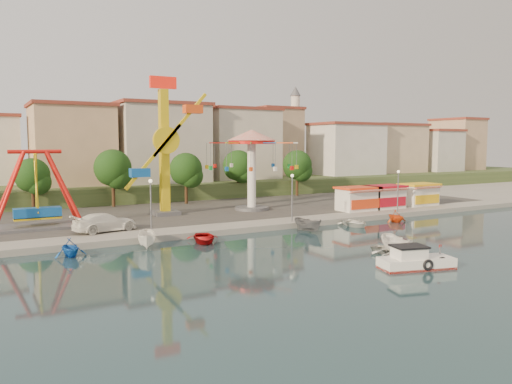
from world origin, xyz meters
TOP-DOWN VIEW (x-y plane):
  - ground at (0.00, 0.00)m, footprint 200.00×200.00m
  - quay_deck at (0.00, 62.00)m, footprint 200.00×100.00m
  - asphalt_pad at (0.00, 30.00)m, footprint 90.00×28.00m
  - hill_terrace at (0.00, 67.00)m, footprint 200.00×60.00m
  - pirate_ship_ride at (-16.96, 22.26)m, footprint 10.00×5.00m
  - kamikaze_tower at (-2.11, 24.67)m, footprint 6.92×3.10m
  - wave_swinger at (8.86, 23.76)m, footprint 11.60×11.60m
  - booth_left at (20.44, 16.49)m, footprint 5.40×3.78m
  - booth_mid at (25.13, 16.49)m, footprint 5.40×3.78m
  - booth_right at (31.57, 16.49)m, footprint 5.40×3.78m
  - lamp_post_1 at (-8.00, 13.00)m, footprint 0.14×0.14m
  - lamp_post_2 at (8.00, 13.00)m, footprint 0.14×0.14m
  - lamp_post_3 at (24.00, 13.00)m, footprint 0.14×0.14m
  - tree_1 at (-16.00, 36.24)m, footprint 4.35×4.35m
  - tree_2 at (-6.00, 35.81)m, footprint 5.02×5.02m
  - tree_3 at (4.00, 34.36)m, footprint 4.68×4.68m
  - tree_4 at (14.00, 37.35)m, footprint 4.86×4.86m
  - tree_5 at (24.00, 35.54)m, footprint 4.83×4.83m
  - building_2 at (-8.19, 51.96)m, footprint 11.95×9.28m
  - building_3 at (5.60, 48.80)m, footprint 12.59×10.50m
  - building_4 at (19.07, 52.20)m, footprint 10.75×9.23m
  - building_5 at (32.37, 50.33)m, footprint 12.77×10.96m
  - building_6 at (44.15, 48.77)m, footprint 8.23×8.98m
  - building_7 at (56.03, 53.70)m, footprint 11.59×10.93m
  - building_8 at (69.93, 47.19)m, footprint 12.84×9.28m
  - building_9 at (83.46, 49.95)m, footprint 12.95×9.17m
  - minaret at (36.00, 54.00)m, footprint 2.80×2.80m
  - cabin_motorboat at (5.58, -6.95)m, footprint 5.84×3.45m
  - rowboat_a at (7.63, -2.87)m, footprint 3.85×4.58m
  - rowboat_b at (5.94, -4.72)m, footprint 4.42×4.24m
  - skiff at (7.56, -3.16)m, footprint 3.14×4.71m
  - van at (-11.45, 16.88)m, footprint 6.65×3.86m
  - moored_boat_1 at (-15.87, 9.80)m, footprint 2.90×3.23m
  - moored_boat_2 at (-9.42, 9.80)m, footprint 2.70×4.37m
  - moored_boat_3 at (-4.01, 9.80)m, footprint 4.13×4.90m
  - moored_boat_5 at (7.89, 9.80)m, footprint 1.99×3.93m
  - moored_boat_6 at (14.32, 9.80)m, footprint 3.36×4.38m
  - moored_boat_7 at (20.52, 9.80)m, footprint 2.77×3.10m

SIDE VIEW (x-z plane):
  - ground at x=0.00m, z-range 0.00..0.00m
  - quay_deck at x=0.00m, z-range 0.00..0.60m
  - rowboat_b at x=5.94m, z-range 0.00..0.75m
  - rowboat_a at x=7.63m, z-range 0.00..0.81m
  - moored_boat_6 at x=14.32m, z-range 0.00..0.84m
  - moored_boat_3 at x=-4.01m, z-range 0.00..0.87m
  - cabin_motorboat at x=5.58m, z-range -0.45..1.48m
  - asphalt_pad at x=0.00m, z-range 0.60..0.61m
  - moored_boat_5 at x=7.89m, z-range 0.00..1.45m
  - moored_boat_7 at x=20.52m, z-range 0.00..1.47m
  - moored_boat_1 at x=-15.87m, z-range 0.00..1.53m
  - moored_boat_2 at x=-9.42m, z-range 0.00..1.58m
  - skiff at x=7.56m, z-range 0.00..1.70m
  - hill_terrace at x=0.00m, z-range 0.00..3.00m
  - van at x=-11.45m, z-range 0.60..2.41m
  - booth_left at x=20.44m, z-range 0.62..3.70m
  - booth_mid at x=25.13m, z-range 0.62..3.70m
  - booth_right at x=31.57m, z-range 0.62..3.70m
  - lamp_post_1 at x=-8.00m, z-range 0.60..5.60m
  - lamp_post_2 at x=8.00m, z-range 0.60..5.60m
  - lamp_post_3 at x=24.00m, z-range 0.60..5.60m
  - pirate_ship_ride at x=-16.96m, z-range 0.39..8.39m
  - tree_1 at x=-16.00m, z-range 1.80..8.60m
  - tree_3 at x=4.00m, z-range 1.90..9.21m
  - tree_5 at x=24.00m, z-range 1.94..9.48m
  - tree_4 at x=14.00m, z-range 1.95..9.55m
  - tree_2 at x=-6.00m, z-range 1.99..9.84m
  - building_7 at x=56.03m, z-range 3.00..11.76m
  - building_3 at x=5.60m, z-range 3.00..12.20m
  - building_9 at x=83.46m, z-range 3.00..12.21m
  - building_4 at x=19.07m, z-range 3.00..12.24m
  - wave_swinger at x=8.86m, z-range 3.00..13.40m
  - kamikaze_tower at x=-2.11m, z-range 0.23..16.73m
  - building_5 at x=32.37m, z-range 3.00..14.21m
  - building_2 at x=-8.19m, z-range 3.00..14.23m
  - building_6 at x=44.15m, z-range 3.00..15.36m
  - building_8 at x=69.93m, z-range 3.00..15.58m
  - minaret at x=36.00m, z-range 3.55..21.55m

